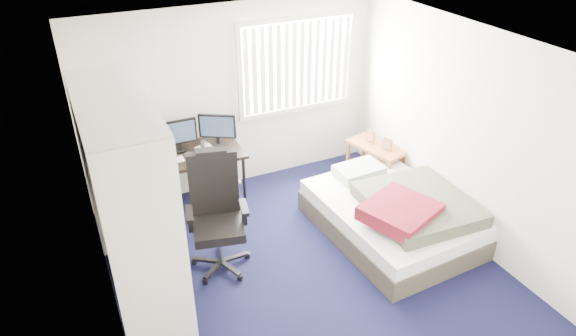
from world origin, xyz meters
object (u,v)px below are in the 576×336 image
Objects in this scene: desk at (178,153)px; office_chair at (218,224)px; nightstand at (376,150)px; bed at (395,214)px.

office_chair is at bearing -86.29° from desk.
desk reaches higher than nightstand.
office_chair is at bearing 168.85° from bed.
desk is 2.71m from nightstand.
office_chair is 1.51× the size of nightstand.
desk is 1.27m from office_chair.
nightstand is 1.27m from bed.
nightstand is (2.57, 0.74, -0.02)m from office_chair.
desk is 0.78× the size of bed.
nightstand reaches higher than bed.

